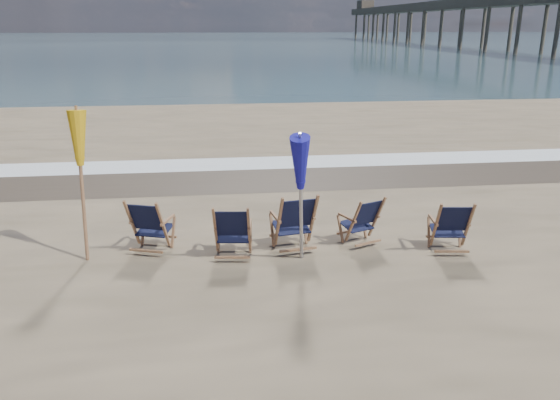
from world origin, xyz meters
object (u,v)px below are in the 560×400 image
(beach_chair_1, at_px, (249,232))
(beach_chair_2, at_px, (313,221))
(umbrella_yellow, at_px, (77,147))
(fishing_pier, at_px, (480,17))
(umbrella_blue, at_px, (302,162))
(beach_chair_0, at_px, (163,227))
(beach_chair_4, at_px, (468,227))
(beach_chair_3, at_px, (377,219))

(beach_chair_1, height_order, beach_chair_2, beach_chair_2)
(umbrella_yellow, bearing_deg, beach_chair_1, -9.23)
(fishing_pier, bearing_deg, beach_chair_2, -117.54)
(beach_chair_1, relative_size, umbrella_blue, 0.43)
(beach_chair_0, distance_m, beach_chair_2, 2.45)
(fishing_pier, bearing_deg, beach_chair_4, -115.82)
(beach_chair_1, bearing_deg, beach_chair_2, -159.75)
(beach_chair_2, height_order, beach_chair_4, beach_chair_2)
(beach_chair_1, bearing_deg, beach_chair_4, -176.09)
(beach_chair_4, xyz_separation_m, fishing_pier, (34.97, 72.28, 4.18))
(beach_chair_3, height_order, fishing_pier, fishing_pier)
(beach_chair_4, height_order, umbrella_blue, umbrella_blue)
(beach_chair_1, distance_m, beach_chair_3, 2.27)
(beach_chair_2, xyz_separation_m, beach_chair_3, (1.14, 0.20, -0.08))
(beach_chair_3, relative_size, umbrella_blue, 0.40)
(beach_chair_0, bearing_deg, beach_chair_2, -164.11)
(beach_chair_3, bearing_deg, umbrella_blue, 5.63)
(beach_chair_4, height_order, fishing_pier, fishing_pier)
(beach_chair_1, distance_m, fishing_pier, 81.86)
(fishing_pier, bearing_deg, umbrella_yellow, -119.83)
(beach_chair_0, height_order, beach_chair_2, beach_chair_2)
(beach_chair_0, xyz_separation_m, umbrella_blue, (2.15, -0.68, 1.20))
(umbrella_blue, relative_size, fishing_pier, 0.02)
(beach_chair_1, xyz_separation_m, fishing_pier, (38.53, 72.10, 4.18))
(beach_chair_4, relative_size, fishing_pier, 0.01)
(beach_chair_0, xyz_separation_m, beach_chair_3, (3.59, 0.09, -0.04))
(umbrella_yellow, distance_m, umbrella_blue, 3.44)
(umbrella_blue, bearing_deg, beach_chair_3, 28.26)
(fishing_pier, bearing_deg, beach_chair_3, -116.88)
(beach_chair_2, distance_m, beach_chair_4, 2.52)
(beach_chair_0, relative_size, fishing_pier, 0.01)
(beach_chair_4, bearing_deg, beach_chair_0, 0.70)
(beach_chair_3, height_order, beach_chair_4, beach_chair_4)
(beach_chair_0, bearing_deg, fishing_pier, -100.65)
(beach_chair_3, bearing_deg, umbrella_yellow, -22.18)
(beach_chair_0, height_order, umbrella_blue, umbrella_blue)
(beach_chair_2, relative_size, umbrella_yellow, 0.44)
(umbrella_yellow, bearing_deg, fishing_pier, 60.17)
(beach_chair_1, distance_m, beach_chair_4, 3.56)
(umbrella_blue, height_order, fishing_pier, fishing_pier)
(umbrella_yellow, bearing_deg, beach_chair_2, -2.55)
(beach_chair_1, height_order, fishing_pier, fishing_pier)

